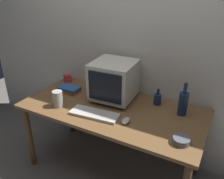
{
  "coord_description": "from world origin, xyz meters",
  "views": [
    {
      "loc": [
        0.86,
        -1.6,
        1.78
      ],
      "look_at": [
        0.0,
        0.0,
        0.9
      ],
      "focal_mm": 37.52,
      "sensor_mm": 36.0,
      "label": 1
    }
  ],
  "objects": [
    {
      "name": "cd_spindle",
      "position": [
        0.66,
        -0.21,
        0.74
      ],
      "size": [
        0.12,
        0.12,
        0.04
      ],
      "primitive_type": "cylinder",
      "color": "#595B66",
      "rests_on": "desk"
    },
    {
      "name": "ground_plane",
      "position": [
        0.0,
        0.0,
        0.0
      ],
      "size": [
        6.0,
        6.0,
        0.0
      ],
      "primitive_type": "plane",
      "color": "slate"
    },
    {
      "name": "back_wall",
      "position": [
        0.0,
        0.45,
        1.25
      ],
      "size": [
        4.0,
        0.08,
        2.5
      ],
      "primitive_type": "cube",
      "color": "silver",
      "rests_on": "ground"
    },
    {
      "name": "mug",
      "position": [
        -0.7,
        0.26,
        0.77
      ],
      "size": [
        0.12,
        0.08,
        0.09
      ],
      "color": "#CC383D",
      "rests_on": "desk"
    },
    {
      "name": "book_stack",
      "position": [
        -0.54,
        0.08,
        0.75
      ],
      "size": [
        0.22,
        0.16,
        0.05
      ],
      "color": "orange",
      "rests_on": "desk"
    },
    {
      "name": "metal_canister",
      "position": [
        -0.44,
        -0.21,
        0.8
      ],
      "size": [
        0.09,
        0.09,
        0.15
      ],
      "primitive_type": "cylinder",
      "color": "#B7B2A8",
      "rests_on": "desk"
    },
    {
      "name": "desk",
      "position": [
        0.0,
        0.0,
        0.64
      ],
      "size": [
        1.63,
        0.77,
        0.72
      ],
      "color": "brown",
      "rests_on": "ground"
    },
    {
      "name": "bottle_tall",
      "position": [
        0.58,
        0.18,
        0.83
      ],
      "size": [
        0.08,
        0.08,
        0.3
      ],
      "color": "navy",
      "rests_on": "desk"
    },
    {
      "name": "bottle_short",
      "position": [
        0.34,
        0.25,
        0.78
      ],
      "size": [
        0.07,
        0.07,
        0.16
      ],
      "color": "navy",
      "rests_on": "desk"
    },
    {
      "name": "computer_mouse",
      "position": [
        0.21,
        -0.16,
        0.74
      ],
      "size": [
        0.06,
        0.1,
        0.04
      ],
      "primitive_type": "ellipsoid",
      "rotation": [
        0.0,
        0.0,
        0.03
      ],
      "color": "beige",
      "rests_on": "desk"
    },
    {
      "name": "crt_monitor",
      "position": [
        -0.07,
        0.16,
        0.91
      ],
      "size": [
        0.4,
        0.41,
        0.37
      ],
      "color": "beige",
      "rests_on": "desk"
    },
    {
      "name": "keyboard",
      "position": [
        -0.07,
        -0.18,
        0.73
      ],
      "size": [
        0.43,
        0.19,
        0.02
      ],
      "primitive_type": "cube",
      "rotation": [
        0.0,
        0.0,
        0.1
      ],
      "color": "beige",
      "rests_on": "desk"
    }
  ]
}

